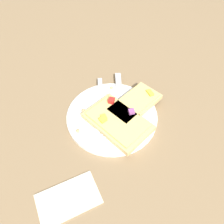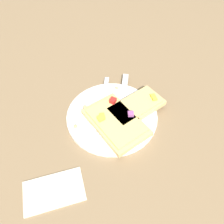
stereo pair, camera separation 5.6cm
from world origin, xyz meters
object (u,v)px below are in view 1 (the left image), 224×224
plate (112,116)px  knife (120,96)px  pizza_slice_corner (134,105)px  fork (100,111)px  pizza_slice_main (118,121)px  napkin (68,199)px

plate → knife: 0.07m
plate → knife: knife is taller
knife → pizza_slice_corner: pizza_slice_corner is taller
fork → knife: knife is taller
plate → pizza_slice_corner: (-0.06, 0.00, 0.02)m
fork → pizza_slice_main: size_ratio=1.14×
plate → pizza_slice_main: bearing=90.3°
fork → napkin: bearing=-18.0°
knife → pizza_slice_main: pizza_slice_main is taller
knife → pizza_slice_main: (0.05, 0.08, 0.01)m
pizza_slice_main → plate: bearing=160.5°
knife → napkin: (0.22, 0.20, -0.01)m
plate → pizza_slice_main: 0.04m
fork → pizza_slice_corner: size_ratio=1.23×
plate → napkin: bearing=41.9°
plate → napkin: (0.17, 0.15, -0.00)m
pizza_slice_corner → napkin: bearing=12.2°
pizza_slice_corner → napkin: pizza_slice_corner is taller
fork → pizza_slice_main: pizza_slice_main is taller
pizza_slice_main → napkin: pizza_slice_main is taller
napkin → plate: bearing=-138.1°
plate → fork: 0.04m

